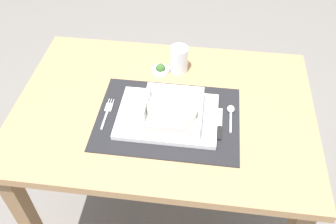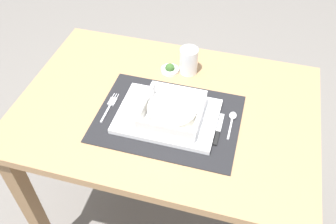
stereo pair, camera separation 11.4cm
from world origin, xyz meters
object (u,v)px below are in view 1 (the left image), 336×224
(bread_knife, at_px, (212,123))
(condiment_saucer, at_px, (161,69))
(fork, at_px, (108,111))
(spoon, at_px, (231,112))
(porridge_bowl, at_px, (172,111))
(drinking_glass, at_px, (179,61))
(butter_knife, at_px, (220,126))
(dining_table, at_px, (164,129))

(bread_knife, distance_m, condiment_saucer, 0.31)
(fork, bearing_deg, spoon, 8.13)
(porridge_bowl, height_order, fork, porridge_bowl)
(bread_knife, distance_m, drinking_glass, 0.29)
(fork, relative_size, butter_knife, 1.03)
(dining_table, height_order, bread_knife, bread_knife)
(spoon, xyz_separation_m, bread_knife, (-0.06, -0.06, -0.00))
(condiment_saucer, bearing_deg, dining_table, -78.54)
(porridge_bowl, xyz_separation_m, spoon, (0.18, 0.05, -0.03))
(butter_knife, height_order, bread_knife, same)
(dining_table, distance_m, drinking_glass, 0.25)
(dining_table, xyz_separation_m, bread_knife, (0.16, -0.06, 0.12))
(dining_table, bearing_deg, porridge_bowl, -59.22)
(dining_table, height_order, spoon, spoon)
(porridge_bowl, bearing_deg, spoon, 16.65)
(fork, relative_size, drinking_glass, 1.40)
(porridge_bowl, bearing_deg, fork, 177.61)
(porridge_bowl, relative_size, drinking_glass, 1.88)
(drinking_glass, relative_size, condiment_saucer, 1.52)
(dining_table, bearing_deg, bread_knife, -20.94)
(fork, height_order, butter_knife, butter_knife)
(spoon, bearing_deg, bread_knife, -135.37)
(butter_knife, relative_size, bread_knife, 0.97)
(spoon, relative_size, bread_knife, 0.85)
(spoon, bearing_deg, drinking_glass, 134.22)
(bread_knife, bearing_deg, butter_knife, -11.83)
(butter_knife, relative_size, condiment_saucer, 2.07)
(spoon, height_order, drinking_glass, drinking_glass)
(porridge_bowl, xyz_separation_m, bread_knife, (0.12, -0.00, -0.03))
(fork, bearing_deg, dining_table, 17.76)
(dining_table, xyz_separation_m, butter_knife, (0.18, -0.07, 0.12))
(drinking_glass, height_order, condiment_saucer, drinking_glass)
(butter_knife, distance_m, condiment_saucer, 0.33)
(butter_knife, bearing_deg, fork, 175.34)
(spoon, bearing_deg, fork, -173.03)
(dining_table, relative_size, drinking_glass, 10.09)
(fork, bearing_deg, bread_knife, -0.24)
(bread_knife, bearing_deg, fork, -176.56)
(bread_knife, bearing_deg, porridge_bowl, -175.47)
(fork, xyz_separation_m, condiment_saucer, (0.14, 0.22, 0.00))
(fork, height_order, condiment_saucer, condiment_saucer)
(fork, height_order, spoon, spoon)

